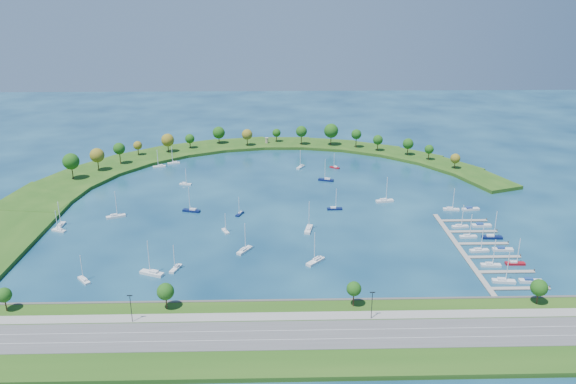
{
  "coord_description": "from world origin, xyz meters",
  "views": [
    {
      "loc": [
        -2.17,
        -277.23,
        105.64
      ],
      "look_at": [
        5.0,
        5.0,
        4.0
      ],
      "focal_mm": 34.93,
      "sensor_mm": 36.0,
      "label": 1
    }
  ],
  "objects_px": {
    "moored_boat_7": "(116,216)",
    "moored_boat_1": "(316,261)",
    "docked_boat_2": "(491,264)",
    "docked_boat_6": "(468,236)",
    "moored_boat_15": "(309,229)",
    "moored_boat_6": "(335,167)",
    "moored_boat_9": "(159,166)",
    "docked_boat_11": "(470,209)",
    "docked_boat_10": "(451,209)",
    "moored_boat_12": "(60,225)",
    "moored_boat_14": "(244,250)",
    "docked_boat_4": "(479,250)",
    "docked_boat_5": "(503,249)",
    "moored_boat_2": "(240,213)",
    "docked_boat_3": "(515,263)",
    "moored_boat_17": "(84,279)",
    "docked_boat_7": "(492,237)",
    "moored_boat_8": "(59,230)",
    "moored_boat_10": "(385,200)",
    "docked_boat_1": "(531,281)",
    "docked_boat_0": "(504,280)",
    "moored_boat_18": "(185,183)",
    "docked_boat_9": "(481,225)",
    "dock_system": "(478,250)",
    "moored_boat_11": "(326,179)",
    "moored_boat_3": "(174,163)",
    "harbor_tower": "(267,140)",
    "moored_boat_0": "(335,208)",
    "moored_boat_13": "(191,210)",
    "docked_boat_8": "(460,226)",
    "moored_boat_5": "(152,272)",
    "moored_boat_16": "(176,268)"
  },
  "relations": [
    {
      "from": "moored_boat_8",
      "to": "docked_boat_6",
      "type": "relative_size",
      "value": 0.91
    },
    {
      "from": "moored_boat_6",
      "to": "moored_boat_15",
      "type": "bearing_deg",
      "value": 111.07
    },
    {
      "from": "docked_boat_9",
      "to": "docked_boat_10",
      "type": "distance_m",
      "value": 22.71
    },
    {
      "from": "docked_boat_5",
      "to": "docked_boat_9",
      "type": "bearing_deg",
      "value": 92.74
    },
    {
      "from": "moored_boat_11",
      "to": "docked_boat_1",
      "type": "xyz_separation_m",
      "value": [
        67.69,
        -123.9,
        -0.29
      ]
    },
    {
      "from": "docked_boat_8",
      "to": "moored_boat_11",
      "type": "bearing_deg",
      "value": 124.01
    },
    {
      "from": "moored_boat_16",
      "to": "moored_boat_3",
      "type": "bearing_deg",
      "value": -151.39
    },
    {
      "from": "docked_boat_0",
      "to": "moored_boat_16",
      "type": "bearing_deg",
      "value": -178.39
    },
    {
      "from": "docked_boat_2",
      "to": "docked_boat_6",
      "type": "relative_size",
      "value": 1.04
    },
    {
      "from": "moored_boat_7",
      "to": "docked_boat_9",
      "type": "relative_size",
      "value": 1.49
    },
    {
      "from": "moored_boat_12",
      "to": "docked_boat_10",
      "type": "bearing_deg",
      "value": -84.72
    },
    {
      "from": "docked_boat_9",
      "to": "moored_boat_2",
      "type": "bearing_deg",
      "value": 171.23
    },
    {
      "from": "moored_boat_12",
      "to": "docked_boat_0",
      "type": "xyz_separation_m",
      "value": [
        189.62,
        -58.7,
        0.01
      ]
    },
    {
      "from": "moored_boat_13",
      "to": "moored_boat_18",
      "type": "relative_size",
      "value": 1.3
    },
    {
      "from": "moored_boat_7",
      "to": "moored_boat_1",
      "type": "bearing_deg",
      "value": -53.15
    },
    {
      "from": "docked_boat_2",
      "to": "docked_boat_3",
      "type": "height_order",
      "value": "docked_boat_2"
    },
    {
      "from": "moored_boat_18",
      "to": "docked_boat_4",
      "type": "bearing_deg",
      "value": -24.5
    },
    {
      "from": "moored_boat_10",
      "to": "moored_boat_8",
      "type": "bearing_deg",
      "value": -178.23
    },
    {
      "from": "docked_boat_4",
      "to": "docked_boat_5",
      "type": "xyz_separation_m",
      "value": [
        10.45,
        0.76,
        -0.26
      ]
    },
    {
      "from": "docked_boat_1",
      "to": "docked_boat_5",
      "type": "distance_m",
      "value": 27.9
    },
    {
      "from": "moored_boat_15",
      "to": "moored_boat_17",
      "type": "xyz_separation_m",
      "value": [
        -89.56,
        -46.42,
        -0.1
      ]
    },
    {
      "from": "moored_boat_11",
      "to": "docked_boat_7",
      "type": "bearing_deg",
      "value": 148.09
    },
    {
      "from": "moored_boat_8",
      "to": "docked_boat_10",
      "type": "distance_m",
      "value": 192.03
    },
    {
      "from": "harbor_tower",
      "to": "moored_boat_0",
      "type": "relative_size",
      "value": 0.35
    },
    {
      "from": "docked_boat_0",
      "to": "docked_boat_2",
      "type": "distance_m",
      "value": 13.45
    },
    {
      "from": "harbor_tower",
      "to": "docked_boat_6",
      "type": "bearing_deg",
      "value": -60.22
    },
    {
      "from": "moored_boat_6",
      "to": "moored_boat_9",
      "type": "distance_m",
      "value": 111.37
    },
    {
      "from": "moored_boat_12",
      "to": "docked_boat_7",
      "type": "relative_size",
      "value": 0.93
    },
    {
      "from": "moored_boat_12",
      "to": "moored_boat_14",
      "type": "relative_size",
      "value": 0.97
    },
    {
      "from": "moored_boat_13",
      "to": "docked_boat_8",
      "type": "height_order",
      "value": "moored_boat_13"
    },
    {
      "from": "docked_boat_1",
      "to": "docked_boat_10",
      "type": "bearing_deg",
      "value": 101.23
    },
    {
      "from": "moored_boat_11",
      "to": "docked_boat_11",
      "type": "height_order",
      "value": "moored_boat_11"
    },
    {
      "from": "docked_boat_4",
      "to": "moored_boat_15",
      "type": "bearing_deg",
      "value": 155.34
    },
    {
      "from": "moored_boat_12",
      "to": "docked_boat_7",
      "type": "bearing_deg",
      "value": -94.87
    },
    {
      "from": "docked_boat_11",
      "to": "docked_boat_10",
      "type": "bearing_deg",
      "value": 171.08
    },
    {
      "from": "moored_boat_1",
      "to": "docked_boat_3",
      "type": "bearing_deg",
      "value": 130.33
    },
    {
      "from": "moored_boat_18",
      "to": "docked_boat_2",
      "type": "relative_size",
      "value": 0.85
    },
    {
      "from": "docked_boat_4",
      "to": "docked_boat_6",
      "type": "xyz_separation_m",
      "value": [
        0.01,
        14.56,
        -0.02
      ]
    },
    {
      "from": "moored_boat_15",
      "to": "docked_boat_2",
      "type": "height_order",
      "value": "moored_boat_15"
    },
    {
      "from": "moored_boat_2",
      "to": "docked_boat_5",
      "type": "relative_size",
      "value": 1.09
    },
    {
      "from": "moored_boat_17",
      "to": "docked_boat_7",
      "type": "distance_m",
      "value": 175.62
    },
    {
      "from": "docked_boat_4",
      "to": "docked_boat_2",
      "type": "bearing_deg",
      "value": -96.01
    },
    {
      "from": "dock_system",
      "to": "moored_boat_10",
      "type": "xyz_separation_m",
      "value": [
        -29.14,
        60.19,
        0.61
      ]
    },
    {
      "from": "dock_system",
      "to": "moored_boat_11",
      "type": "relative_size",
      "value": 6.17
    },
    {
      "from": "moored_boat_5",
      "to": "moored_boat_16",
      "type": "distance_m",
      "value": 9.57
    },
    {
      "from": "docked_boat_2",
      "to": "docked_boat_4",
      "type": "xyz_separation_m",
      "value": [
        -0.0,
        13.51,
        0.01
      ]
    },
    {
      "from": "moored_boat_3",
      "to": "moored_boat_15",
      "type": "relative_size",
      "value": 0.81
    },
    {
      "from": "moored_boat_2",
      "to": "moored_boat_9",
      "type": "height_order",
      "value": "moored_boat_9"
    },
    {
      "from": "moored_boat_6",
      "to": "docked_boat_2",
      "type": "relative_size",
      "value": 0.8
    },
    {
      "from": "harbor_tower",
      "to": "docked_boat_7",
      "type": "height_order",
      "value": "docked_boat_7"
    }
  ]
}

